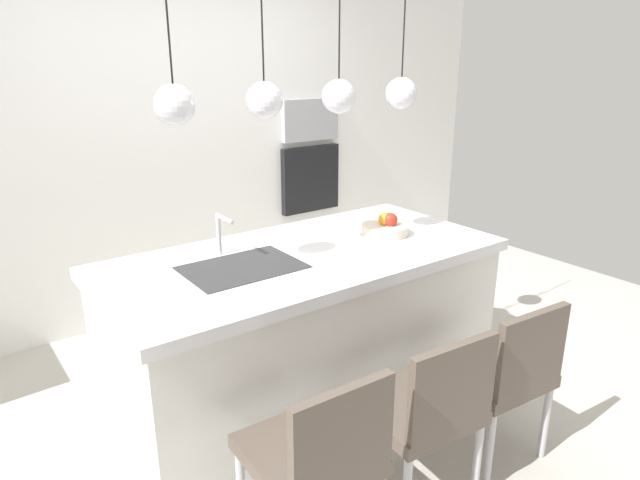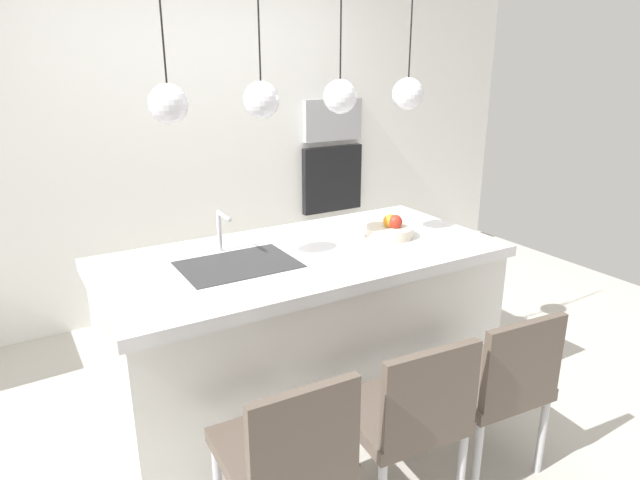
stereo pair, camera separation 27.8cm
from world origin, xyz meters
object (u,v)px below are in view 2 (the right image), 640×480
object	(u,v)px
microwave	(332,120)
chair_middle	(407,412)
chair_far	(494,380)
oven	(332,179)
chair_near	(286,455)
fruit_bowl	(390,229)

from	to	relation	value
microwave	chair_middle	xyz separation A→B (m)	(-1.17, -2.49, -0.90)
chair_far	chair_middle	bearing A→B (deg)	179.85
oven	chair_near	size ratio (longest dim) A/B	0.64
chair_near	chair_far	size ratio (longest dim) A/B	1.04
microwave	chair_far	world-z (taller)	microwave
fruit_bowl	microwave	distance (m)	1.76
microwave	chair_near	xyz separation A→B (m)	(-1.74, -2.49, -0.88)
microwave	chair_far	distance (m)	2.74
oven	chair_middle	bearing A→B (deg)	-115.21
chair_near	chair_middle	distance (m)	0.57
fruit_bowl	chair_far	xyz separation A→B (m)	(-0.06, -0.90, -0.48)
chair_near	microwave	bearing A→B (deg)	55.12
fruit_bowl	microwave	world-z (taller)	microwave
oven	chair_middle	distance (m)	2.78
chair_middle	fruit_bowl	bearing A→B (deg)	57.28
fruit_bowl	oven	distance (m)	1.71
microwave	chair_near	size ratio (longest dim) A/B	0.62
fruit_bowl	chair_near	xyz separation A→B (m)	(-1.14, -0.89, -0.44)
chair_near	chair_far	world-z (taller)	chair_near
chair_near	fruit_bowl	bearing A→B (deg)	38.13
chair_middle	microwave	bearing A→B (deg)	64.79
chair_far	oven	bearing A→B (deg)	75.09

